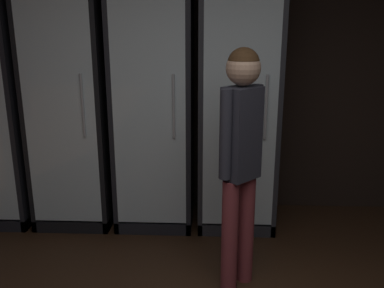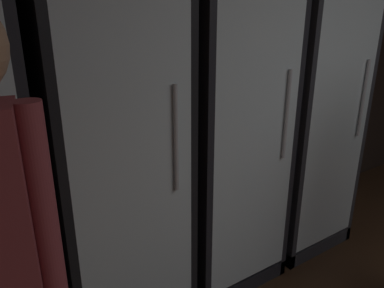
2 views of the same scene
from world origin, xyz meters
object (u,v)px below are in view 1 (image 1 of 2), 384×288
Objects in this scene: cooler_center at (155,111)px; shopper_far at (241,147)px; cooler_right at (237,113)px; cooler_left at (74,111)px.

cooler_center is 1.23m from shopper_far.
cooler_center is 1.00× the size of cooler_right.
shopper_far is (0.67, -1.03, -0.01)m from cooler_center.
cooler_center is at bearing -179.95° from cooler_right.
cooler_left is 1.73m from shopper_far.
cooler_center is at bearing 0.04° from cooler_left.
shopper_far is at bearing -92.09° from cooler_right.
cooler_left is at bearing 143.39° from shopper_far.
cooler_left reaches higher than shopper_far.
cooler_right is at bearing 0.04° from cooler_left.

